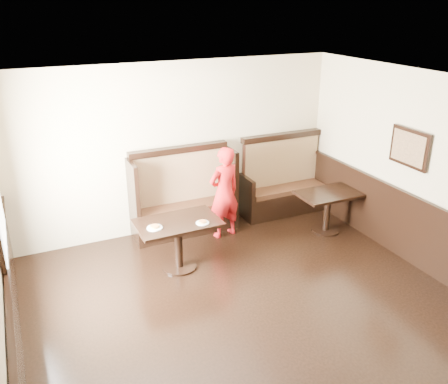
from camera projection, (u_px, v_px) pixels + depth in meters
ground at (285, 350)px, 5.35m from camera, size 7.00×7.00×0.00m
room_shell at (252, 293)px, 5.22m from camera, size 7.00×7.00×7.00m
booth_main at (183, 202)px, 7.92m from camera, size 1.75×0.72×1.45m
booth_neighbor at (283, 186)px, 8.69m from camera, size 1.65×0.72×1.45m
table_main at (178, 232)px, 6.77m from camera, size 1.19×0.76×0.75m
table_neighbor at (328, 202)px, 7.90m from camera, size 1.01×0.67×0.70m
child at (224, 193)px, 7.66m from camera, size 0.62×0.47×1.53m
pizza_plate_left at (155, 227)px, 6.50m from camera, size 0.22×0.22×0.04m
pizza_plate_right at (203, 222)px, 6.65m from camera, size 0.19×0.19×0.03m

